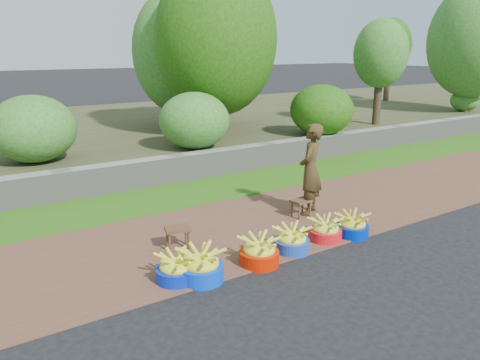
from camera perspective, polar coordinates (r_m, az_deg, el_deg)
ground_plane at (r=6.31m, az=9.10°, el=-8.84°), size 120.00×120.00×0.00m
dirt_shoulder at (r=7.19m, az=2.41°, el=-5.38°), size 80.00×2.50×0.02m
grass_verge at (r=8.80m, az=-5.17°, el=-1.37°), size 80.00×1.50×0.04m
retaining_wall at (r=9.47m, az=-7.64°, el=1.38°), size 80.00×0.35×0.55m
earth_bank at (r=13.97m, az=-16.46°, el=5.41°), size 80.00×10.00×0.50m
vegetation at (r=12.07m, az=-6.83°, el=15.09°), size 29.40×6.43×4.22m
basin_a at (r=5.52m, az=-7.80°, el=-10.71°), size 0.47×0.47×0.35m
basin_b at (r=5.51m, az=-4.80°, el=-10.42°), size 0.53×0.53×0.40m
basin_c at (r=5.87m, az=2.36°, el=-8.76°), size 0.50×0.50×0.37m
basin_d at (r=6.26m, az=6.34°, el=-7.33°), size 0.47×0.47×0.35m
basin_e at (r=6.67m, az=10.38°, el=-6.06°), size 0.46×0.46×0.34m
basin_f at (r=6.91m, az=13.52°, el=-5.44°), size 0.47×0.47×0.35m
stool_left at (r=6.31m, az=-7.61°, el=-6.25°), size 0.39×0.33×0.29m
stool_right at (r=7.48m, az=7.46°, el=-2.81°), size 0.33×0.27×0.28m
vendor_woman at (r=7.49m, az=8.60°, el=1.27°), size 0.64×0.59×1.47m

